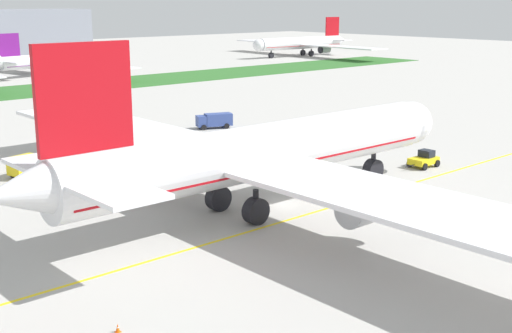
% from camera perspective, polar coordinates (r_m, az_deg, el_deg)
% --- Properties ---
extents(ground_plane, '(600.00, 600.00, 0.00)m').
position_cam_1_polar(ground_plane, '(70.74, 2.33, -3.24)').
color(ground_plane, '#ADAAA5').
rests_on(ground_plane, ground).
extents(apron_taxi_line, '(280.00, 0.36, 0.01)m').
position_cam_1_polar(apron_taxi_line, '(68.11, 4.65, -3.95)').
color(apron_taxi_line, yellow).
rests_on(apron_taxi_line, ground).
extents(airliner_foreground, '(55.37, 87.97, 17.62)m').
position_cam_1_polar(airliner_foreground, '(66.99, 0.17, 1.09)').
color(airliner_foreground, white).
rests_on(airliner_foreground, ground).
extents(pushback_tug, '(5.70, 2.67, 2.14)m').
position_cam_1_polar(pushback_tug, '(89.19, 14.00, 0.59)').
color(pushback_tug, yellow).
rests_on(pushback_tug, ground).
extents(ground_crew_wingwalker_port, '(0.34, 0.61, 1.75)m').
position_cam_1_polar(ground_crew_wingwalker_port, '(74.61, 3.61, -1.50)').
color(ground_crew_wingwalker_port, black).
rests_on(ground_crew_wingwalker_port, ground).
extents(ground_crew_marshaller_front, '(0.34, 0.54, 1.58)m').
position_cam_1_polar(ground_crew_marshaller_front, '(80.85, 3.63, -0.38)').
color(ground_crew_marshaller_front, black).
rests_on(ground_crew_marshaller_front, ground).
extents(traffic_cone_near_nose, '(0.36, 0.36, 0.58)m').
position_cam_1_polar(traffic_cone_near_nose, '(45.44, -11.59, -13.21)').
color(traffic_cone_near_nose, '#F2590C').
rests_on(traffic_cone_near_nose, ground).
extents(service_truck_baggage_loader, '(6.28, 4.18, 2.46)m').
position_cam_1_polar(service_truck_baggage_loader, '(113.21, -3.55, 3.93)').
color(service_truck_baggage_loader, '#33478C').
rests_on(service_truck_baggage_loader, ground).
extents(service_truck_fuel_bowser, '(5.14, 3.56, 2.60)m').
position_cam_1_polar(service_truck_fuel_bowser, '(86.28, -18.68, 0.13)').
color(service_truck_fuel_bowser, yellow).
rests_on(service_truck_fuel_bowser, ground).
extents(parked_airliner_far_right, '(41.71, 67.76, 12.31)m').
position_cam_1_polar(parked_airliner_far_right, '(204.98, -16.66, 8.58)').
color(parked_airliner_far_right, white).
rests_on(parked_airliner_far_right, ground).
extents(parked_airliner_far_outer, '(47.72, 76.43, 14.65)m').
position_cam_1_polar(parked_airliner_far_outer, '(265.53, 3.97, 10.35)').
color(parked_airliner_far_outer, white).
rests_on(parked_airliner_far_outer, ground).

